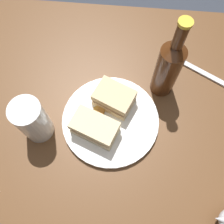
% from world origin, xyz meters
% --- Properties ---
extents(ground_plane, '(6.00, 6.00, 0.00)m').
position_xyz_m(ground_plane, '(0.00, 0.00, 0.00)').
color(ground_plane, '#333842').
extents(dining_table, '(1.00, 0.83, 0.75)m').
position_xyz_m(dining_table, '(0.00, 0.00, 0.37)').
color(dining_table, brown).
rests_on(dining_table, ground).
extents(plate, '(0.28, 0.28, 0.02)m').
position_xyz_m(plate, '(0.01, 0.03, 0.76)').
color(plate, white).
rests_on(plate, dining_table).
extents(sandwich_half_left, '(0.13, 0.11, 0.06)m').
position_xyz_m(sandwich_half_left, '(0.00, -0.02, 0.79)').
color(sandwich_half_left, '#CCB284').
rests_on(sandwich_half_left, plate).
extents(sandwich_half_right, '(0.14, 0.11, 0.06)m').
position_xyz_m(sandwich_half_right, '(0.04, 0.07, 0.79)').
color(sandwich_half_right, beige).
rests_on(sandwich_half_right, plate).
extents(potato_wedge_front, '(0.04, 0.06, 0.01)m').
position_xyz_m(potato_wedge_front, '(0.04, 0.03, 0.77)').
color(potato_wedge_front, gold).
rests_on(potato_wedge_front, plate).
extents(potato_wedge_middle, '(0.03, 0.05, 0.02)m').
position_xyz_m(potato_wedge_middle, '(0.04, 0.02, 0.77)').
color(potato_wedge_middle, '#AD702D').
rests_on(potato_wedge_middle, plate).
extents(potato_wedge_back, '(0.05, 0.02, 0.02)m').
position_xyz_m(potato_wedge_back, '(0.06, 0.05, 0.77)').
color(potato_wedge_back, '#AD702D').
rests_on(potato_wedge_back, plate).
extents(pint_glass, '(0.08, 0.08, 0.15)m').
position_xyz_m(pint_glass, '(0.21, 0.08, 0.81)').
color(pint_glass, white).
rests_on(pint_glass, dining_table).
extents(cider_bottle, '(0.07, 0.07, 0.28)m').
position_xyz_m(cider_bottle, '(-0.14, -0.09, 0.86)').
color(cider_bottle, '#47230F').
rests_on(cider_bottle, dining_table).
extents(fork, '(0.17, 0.10, 0.01)m').
position_xyz_m(fork, '(-0.26, -0.16, 0.75)').
color(fork, silver).
rests_on(fork, dining_table).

